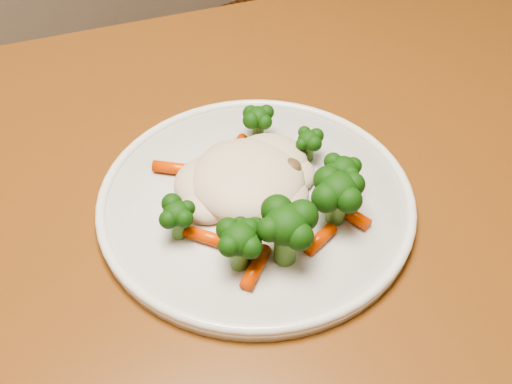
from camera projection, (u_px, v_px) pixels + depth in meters
dining_table at (323, 251)px, 0.72m from camera, size 1.27×1.02×0.75m
plate at (256, 202)px, 0.62m from camera, size 0.30×0.30×0.01m
meal at (265, 191)px, 0.59m from camera, size 0.20×0.20×0.06m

